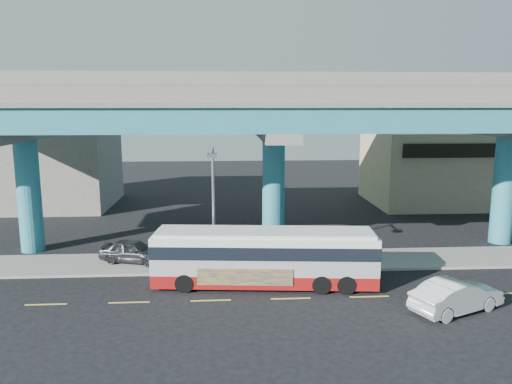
{
  "coord_description": "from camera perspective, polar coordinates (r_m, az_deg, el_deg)",
  "views": [
    {
      "loc": [
        -3.21,
        -23.77,
        9.68
      ],
      "look_at": [
        -1.48,
        4.0,
        4.68
      ],
      "focal_mm": 35.0,
      "sensor_mm": 36.0,
      "label": 1
    }
  ],
  "objects": [
    {
      "name": "sedan",
      "position": [
        25.62,
        21.96,
        -10.92
      ],
      "size": [
        5.1,
        5.9,
        1.55
      ],
      "primitive_type": "imported",
      "rotation": [
        0.0,
        0.0,
        1.99
      ],
      "color": "silver",
      "rests_on": "ground"
    },
    {
      "name": "ground",
      "position": [
        25.86,
        3.91,
        -11.81
      ],
      "size": [
        120.0,
        120.0,
        0.0
      ],
      "primitive_type": "plane",
      "color": "black",
      "rests_on": "ground"
    },
    {
      "name": "building_beige",
      "position": [
        51.71,
        20.72,
        2.67
      ],
      "size": [
        14.0,
        10.23,
        7.0
      ],
      "color": "tan",
      "rests_on": "ground"
    },
    {
      "name": "sidewalk",
      "position": [
        30.97,
        2.59,
        -7.89
      ],
      "size": [
        70.0,
        4.0,
        0.15
      ],
      "primitive_type": "cube",
      "color": "gray",
      "rests_on": "ground"
    },
    {
      "name": "transit_bus",
      "position": [
        26.72,
        1.01,
        -7.27
      ],
      "size": [
        12.02,
        3.61,
        3.04
      ],
      "rotation": [
        0.0,
        0.0,
        -0.09
      ],
      "color": "maroon",
      "rests_on": "ground"
    },
    {
      "name": "building_concrete",
      "position": [
        50.9,
        -22.84,
        3.55
      ],
      "size": [
        12.0,
        10.0,
        9.0
      ],
      "primitive_type": "cube",
      "color": "gray",
      "rests_on": "ground"
    },
    {
      "name": "street_lamp",
      "position": [
        27.68,
        -4.94,
        -0.02
      ],
      "size": [
        0.5,
        2.34,
        7.07
      ],
      "color": "gray",
      "rests_on": "sidewalk"
    },
    {
      "name": "viaduct",
      "position": [
        33.04,
        2.05,
        9.25
      ],
      "size": [
        52.0,
        12.4,
        11.7
      ],
      "color": "#20677B",
      "rests_on": "ground"
    },
    {
      "name": "parked_car",
      "position": [
        31.2,
        -13.84,
        -6.57
      ],
      "size": [
        3.85,
        4.95,
        1.38
      ],
      "primitive_type": "imported",
      "rotation": [
        0.0,
        0.0,
        1.28
      ],
      "color": "#292A2E",
      "rests_on": "sidewalk"
    },
    {
      "name": "lane_markings",
      "position": [
        25.59,
        4.0,
        -12.05
      ],
      "size": [
        58.0,
        0.12,
        0.01
      ],
      "color": "#D8C64C",
      "rests_on": "ground"
    },
    {
      "name": "stop_sign",
      "position": [
        29.55,
        7.36,
        -5.33
      ],
      "size": [
        0.69,
        0.17,
        2.34
      ],
      "rotation": [
        0.0,
        0.0,
        -0.19
      ],
      "color": "gray",
      "rests_on": "sidewalk"
    }
  ]
}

